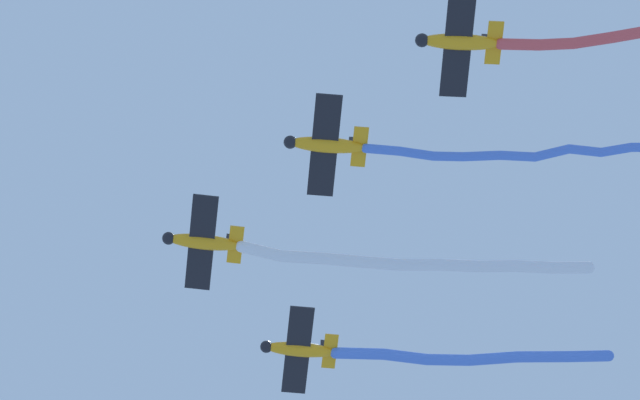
{
  "coord_description": "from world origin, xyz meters",
  "views": [
    {
      "loc": [
        -29.74,
        36.4,
        2.06
      ],
      "look_at": [
        -6.72,
        -2.11,
        83.32
      ],
      "focal_mm": 79.53,
      "sensor_mm": 36.0,
      "label": 1
    }
  ],
  "objects_px": {
    "airplane_left_wing": "(325,145)",
    "airplane_right_wing": "(298,349)",
    "airplane_slot": "(458,42)",
    "airplane_lead": "(202,242)"
  },
  "relations": [
    {
      "from": "airplane_left_wing",
      "to": "airplane_slot",
      "type": "distance_m",
      "value": 10.94
    },
    {
      "from": "airplane_left_wing",
      "to": "airplane_slot",
      "type": "relative_size",
      "value": 0.98
    },
    {
      "from": "airplane_left_wing",
      "to": "airplane_right_wing",
      "type": "height_order",
      "value": "airplane_right_wing"
    },
    {
      "from": "airplane_lead",
      "to": "airplane_slot",
      "type": "relative_size",
      "value": 0.97
    },
    {
      "from": "airplane_left_wing",
      "to": "airplane_right_wing",
      "type": "xyz_separation_m",
      "value": [
        9.88,
        -12.92,
        0.3
      ]
    },
    {
      "from": "airplane_right_wing",
      "to": "airplane_slot",
      "type": "bearing_deg",
      "value": 107.52
    },
    {
      "from": "airplane_lead",
      "to": "airplane_left_wing",
      "type": "distance_m",
      "value": 10.94
    },
    {
      "from": "airplane_slot",
      "to": "airplane_lead",
      "type": "bearing_deg",
      "value": -44.12
    },
    {
      "from": "airplane_left_wing",
      "to": "airplane_slot",
      "type": "height_order",
      "value": "airplane_left_wing"
    },
    {
      "from": "airplane_right_wing",
      "to": "airplane_slot",
      "type": "xyz_separation_m",
      "value": [
        -20.63,
        14.93,
        -0.6
      ]
    }
  ]
}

